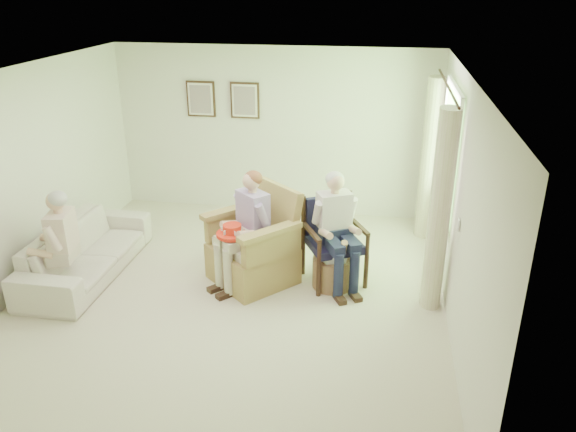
# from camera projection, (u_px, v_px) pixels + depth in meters

# --- Properties ---
(floor) EXTENTS (5.50, 5.50, 0.00)m
(floor) POSITION_uv_depth(u_px,v_px,m) (232.00, 295.00, 6.74)
(floor) COLOR beige
(floor) RESTS_ON ground
(back_wall) EXTENTS (5.00, 0.04, 2.60)m
(back_wall) POSITION_uv_depth(u_px,v_px,m) (274.00, 132.00, 8.72)
(back_wall) COLOR silver
(back_wall) RESTS_ON ground
(front_wall) EXTENTS (5.00, 0.04, 2.60)m
(front_wall) POSITION_uv_depth(u_px,v_px,m) (116.00, 338.00, 3.73)
(front_wall) COLOR silver
(front_wall) RESTS_ON ground
(left_wall) EXTENTS (0.04, 5.50, 2.60)m
(left_wall) POSITION_uv_depth(u_px,v_px,m) (22.00, 181.00, 6.62)
(left_wall) COLOR silver
(left_wall) RESTS_ON ground
(right_wall) EXTENTS (0.04, 5.50, 2.60)m
(right_wall) POSITION_uv_depth(u_px,v_px,m) (459.00, 208.00, 5.84)
(right_wall) COLOR silver
(right_wall) RESTS_ON ground
(ceiling) EXTENTS (5.00, 5.50, 0.02)m
(ceiling) POSITION_uv_depth(u_px,v_px,m) (222.00, 75.00, 5.72)
(ceiling) COLOR white
(ceiling) RESTS_ON back_wall
(window) EXTENTS (0.13, 2.50, 1.63)m
(window) POSITION_uv_depth(u_px,v_px,m) (449.00, 150.00, 6.82)
(window) COLOR #2D6B23
(window) RESTS_ON right_wall
(curtain_left) EXTENTS (0.34, 0.34, 2.30)m
(curtain_left) POSITION_uv_depth(u_px,v_px,m) (440.00, 212.00, 6.12)
(curtain_left) COLOR beige
(curtain_left) RESTS_ON ground
(curtain_right) EXTENTS (0.34, 0.34, 2.30)m
(curtain_right) POSITION_uv_depth(u_px,v_px,m) (429.00, 160.00, 7.90)
(curtain_right) COLOR beige
(curtain_right) RESTS_ON ground
(framed_print_left) EXTENTS (0.45, 0.05, 0.55)m
(framed_print_left) POSITION_uv_depth(u_px,v_px,m) (201.00, 99.00, 8.68)
(framed_print_left) COLOR #382114
(framed_print_left) RESTS_ON back_wall
(framed_print_right) EXTENTS (0.45, 0.05, 0.55)m
(framed_print_right) POSITION_uv_depth(u_px,v_px,m) (245.00, 101.00, 8.57)
(framed_print_right) COLOR #382114
(framed_print_right) RESTS_ON back_wall
(wicker_armchair) EXTENTS (0.93, 0.92, 1.19)m
(wicker_armchair) POSITION_uv_depth(u_px,v_px,m) (253.00, 252.00, 6.96)
(wicker_armchair) COLOR #A1834C
(wicker_armchair) RESTS_ON ground
(wood_armchair) EXTENTS (0.67, 0.63, 1.03)m
(wood_armchair) POSITION_uv_depth(u_px,v_px,m) (335.00, 237.00, 6.92)
(wood_armchair) COLOR black
(wood_armchair) RESTS_ON ground
(sofa) EXTENTS (2.17, 0.85, 0.63)m
(sofa) POSITION_uv_depth(u_px,v_px,m) (86.00, 251.00, 7.11)
(sofa) COLOR silver
(sofa) RESTS_ON ground
(person_wicker) EXTENTS (0.40, 0.62, 1.42)m
(person_wicker) POSITION_uv_depth(u_px,v_px,m) (249.00, 222.00, 6.64)
(person_wicker) COLOR beige
(person_wicker) RESTS_ON ground
(person_dark) EXTENTS (0.40, 0.62, 1.40)m
(person_dark) POSITION_uv_depth(u_px,v_px,m) (335.00, 223.00, 6.66)
(person_dark) COLOR #1B1F3B
(person_dark) RESTS_ON ground
(person_sofa) EXTENTS (0.42, 0.62, 1.28)m
(person_sofa) POSITION_uv_depth(u_px,v_px,m) (57.00, 240.00, 6.44)
(person_sofa) COLOR beige
(person_sofa) RESTS_ON ground
(red_hat) EXTENTS (0.38, 0.38, 0.14)m
(red_hat) POSITION_uv_depth(u_px,v_px,m) (232.00, 232.00, 6.58)
(red_hat) COLOR red
(red_hat) RESTS_ON person_wicker
(hatbox) EXTENTS (0.56, 0.56, 0.73)m
(hatbox) POSITION_uv_depth(u_px,v_px,m) (333.00, 265.00, 6.83)
(hatbox) COLOR tan
(hatbox) RESTS_ON ground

